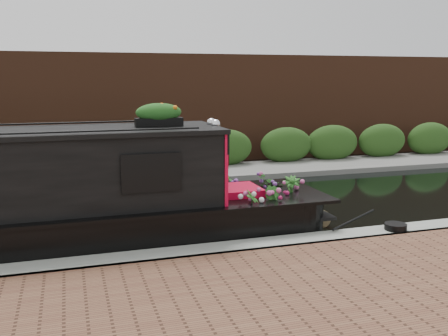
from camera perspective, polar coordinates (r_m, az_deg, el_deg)
name	(u,v)px	position (r m, az deg, el deg)	size (l,w,h in m)	color
ground	(199,211)	(11.98, -2.93, -4.95)	(80.00, 80.00, 0.00)	black
near_bank_coping	(246,258)	(8.98, 2.47, -10.26)	(40.00, 0.60, 0.50)	gray
far_bank_path	(165,178)	(15.98, -6.73, -1.12)	(40.00, 2.40, 0.34)	slate
far_hedge	(160,173)	(16.85, -7.31, -0.54)	(40.00, 1.10, 2.80)	#244717
far_brick_wall	(150,163)	(18.89, -8.44, 0.61)	(40.00, 1.00, 8.00)	#4E2A1A
rope_fender	(319,217)	(11.00, 10.84, -5.55)	(0.36, 0.36, 0.37)	brown
coiled_mooring_rope	(396,227)	(10.26, 19.01, -6.35)	(0.42, 0.42, 0.12)	black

